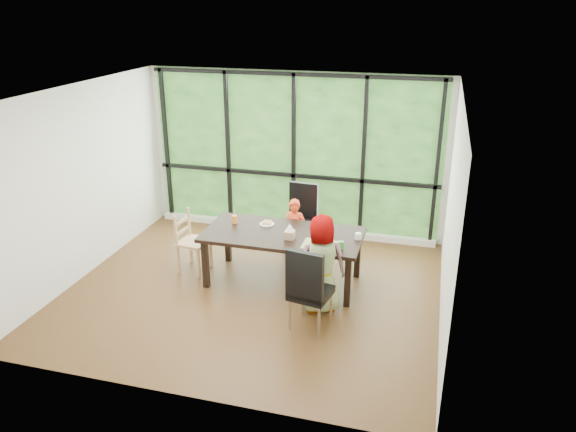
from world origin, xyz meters
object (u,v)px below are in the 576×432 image
at_px(chair_window_leather, 300,219).
at_px(tissue_box, 290,235).
at_px(chair_interior_leather, 311,287).
at_px(green_cup, 341,245).
at_px(chair_end_beech, 194,242).
at_px(dining_table, 283,258).
at_px(plate_near, 323,244).
at_px(child_older, 319,264).
at_px(orange_cup, 235,219).
at_px(white_mug, 358,236).
at_px(child_toddler, 294,232).
at_px(plate_far, 267,224).

distance_m(chair_window_leather, tissue_box, 1.25).
xyz_separation_m(chair_interior_leather, tissue_box, (-0.49, 0.85, 0.27)).
bearing_deg(green_cup, chair_end_beech, 172.02).
height_order(dining_table, plate_near, plate_near).
height_order(chair_end_beech, child_older, child_older).
bearing_deg(tissue_box, child_older, -40.60).
height_order(chair_window_leather, chair_interior_leather, same).
xyz_separation_m(dining_table, orange_cup, (-0.77, 0.16, 0.43)).
xyz_separation_m(chair_end_beech, green_cup, (2.22, -0.31, 0.35)).
distance_m(dining_table, tissue_box, 0.48).
distance_m(chair_end_beech, child_older, 2.09).
bearing_deg(green_cup, orange_cup, 163.95).
distance_m(orange_cup, tissue_box, 0.96).
distance_m(dining_table, green_cup, 1.01).
distance_m(chair_end_beech, plate_near, 2.00).
bearing_deg(white_mug, tissue_box, -165.46).
height_order(chair_interior_leather, orange_cup, chair_interior_leather).
bearing_deg(orange_cup, plate_near, -16.41).
distance_m(child_toddler, green_cup, 1.31).
relative_size(chair_window_leather, chair_end_beech, 1.20).
xyz_separation_m(child_toddler, green_cup, (0.86, -0.94, 0.30)).
height_order(dining_table, child_toddler, child_toddler).
bearing_deg(orange_cup, chair_end_beech, -165.01).
bearing_deg(plate_far, dining_table, -37.70).
relative_size(child_older, orange_cup, 11.24).
bearing_deg(chair_end_beech, dining_table, -83.88).
height_order(chair_window_leather, orange_cup, chair_window_leather).
bearing_deg(child_older, dining_table, -65.24).
distance_m(chair_window_leather, green_cup, 1.64).
height_order(child_toddler, plate_near, child_toddler).
bearing_deg(child_older, chair_interior_leather, 66.13).
bearing_deg(plate_far, child_toddler, 52.61).
bearing_deg(plate_near, chair_window_leather, 116.11).
height_order(plate_near, tissue_box, tissue_box).
height_order(chair_end_beech, green_cup, chair_end_beech).
relative_size(chair_end_beech, green_cup, 8.35).
distance_m(plate_far, plate_near, 1.03).
bearing_deg(orange_cup, plate_far, 8.69).
xyz_separation_m(child_older, plate_near, (-0.03, 0.35, 0.11)).
bearing_deg(chair_window_leather, dining_table, -84.39).
bearing_deg(child_toddler, white_mug, -24.47).
height_order(dining_table, orange_cup, orange_cup).
height_order(dining_table, chair_end_beech, chair_end_beech).
bearing_deg(chair_interior_leather, plate_far, -42.74).
height_order(chair_interior_leather, green_cup, chair_interior_leather).
xyz_separation_m(chair_interior_leather, white_mug, (0.39, 1.08, 0.25)).
bearing_deg(child_toddler, chair_window_leather, 97.70).
bearing_deg(plate_near, green_cup, -14.11).
relative_size(plate_far, tissue_box, 1.57).
bearing_deg(plate_near, white_mug, 36.30).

